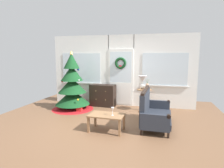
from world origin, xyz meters
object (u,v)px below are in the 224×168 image
(dresser_cabinet, at_px, (103,95))
(side_table, at_px, (144,96))
(christmas_tree, at_px, (72,88))
(table_lamp, at_px, (143,80))
(settee_sofa, at_px, (152,112))
(gift_box, at_px, (80,109))
(coffee_table, at_px, (107,117))
(wine_glass, at_px, (113,109))
(flower_vase, at_px, (147,86))

(dresser_cabinet, xyz_separation_m, side_table, (1.50, -0.27, 0.12))
(christmas_tree, xyz_separation_m, table_lamp, (2.32, 0.42, 0.29))
(christmas_tree, relative_size, settee_sofa, 1.30)
(dresser_cabinet, bearing_deg, gift_box, -119.81)
(settee_sofa, distance_m, table_lamp, 1.59)
(christmas_tree, bearing_deg, gift_box, -35.54)
(coffee_table, distance_m, gift_box, 1.89)
(christmas_tree, bearing_deg, side_table, 9.15)
(side_table, xyz_separation_m, table_lamp, (-0.06, 0.04, 0.50))
(christmas_tree, height_order, coffee_table, christmas_tree)
(side_table, xyz_separation_m, coffee_table, (-0.72, -1.99, -0.16))
(settee_sofa, distance_m, wine_glass, 1.12)
(gift_box, bearing_deg, settee_sofa, -17.13)
(dresser_cabinet, bearing_deg, flower_vase, -11.68)
(flower_vase, xyz_separation_m, gift_box, (-2.12, -0.58, -0.75))
(christmas_tree, xyz_separation_m, wine_glass, (1.81, -1.63, -0.17))
(christmas_tree, relative_size, side_table, 2.74)
(settee_sofa, relative_size, gift_box, 8.49)
(dresser_cabinet, relative_size, settee_sofa, 0.61)
(flower_vase, bearing_deg, gift_box, -164.69)
(wine_glass, bearing_deg, flower_vase, 71.15)
(dresser_cabinet, height_order, coffee_table, dresser_cabinet)
(table_lamp, relative_size, gift_box, 2.45)
(settee_sofa, bearing_deg, flower_vase, 99.94)
(settee_sofa, height_order, wine_glass, settee_sofa)
(side_table, height_order, gift_box, side_table)
(settee_sofa, distance_m, side_table, 1.41)
(side_table, height_order, wine_glass, side_table)
(flower_vase, bearing_deg, settee_sofa, -80.06)
(table_lamp, height_order, wine_glass, table_lamp)
(side_table, height_order, table_lamp, table_lamp)
(side_table, bearing_deg, christmas_tree, -170.85)
(christmas_tree, distance_m, table_lamp, 2.38)
(dresser_cabinet, relative_size, side_table, 1.29)
(settee_sofa, xyz_separation_m, flower_vase, (-0.23, 1.30, 0.46))
(gift_box, bearing_deg, christmas_tree, 144.46)
(settee_sofa, relative_size, flower_vase, 4.36)
(table_lamp, relative_size, flower_vase, 1.26)
(coffee_table, distance_m, wine_glass, 0.26)
(dresser_cabinet, height_order, settee_sofa, settee_sofa)
(christmas_tree, relative_size, table_lamp, 4.49)
(table_lamp, bearing_deg, gift_box, -160.85)
(dresser_cabinet, xyz_separation_m, flower_vase, (1.60, -0.33, 0.45))
(settee_sofa, height_order, flower_vase, flower_vase)
(flower_vase, bearing_deg, dresser_cabinet, 168.32)
(settee_sofa, bearing_deg, dresser_cabinet, 138.17)
(dresser_cabinet, bearing_deg, side_table, -10.23)
(settee_sofa, relative_size, side_table, 2.12)
(settee_sofa, relative_size, table_lamp, 3.46)
(dresser_cabinet, relative_size, table_lamp, 2.10)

